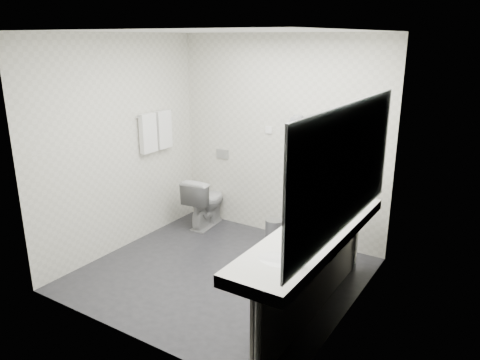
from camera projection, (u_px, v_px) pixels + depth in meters
The scene contains 29 objects.
floor at pixel (221, 274), 4.97m from camera, with size 2.80×2.80×0.00m, color #26252A.
ceiling at pixel (217, 31), 4.22m from camera, with size 2.80×2.80×0.00m, color white.
wall_back at pixel (280, 139), 5.64m from camera, with size 2.80×2.80×0.00m, color silver.
wall_front at pixel (123, 199), 3.55m from camera, with size 2.80×2.80×0.00m, color silver.
wall_left at pixel (120, 145), 5.31m from camera, with size 2.60×2.60×0.00m, color silver.
wall_right at pixel (355, 186), 3.88m from camera, with size 2.60×2.60×0.00m, color silver.
vanity_counter at pixel (313, 235), 3.99m from camera, with size 0.55×2.20×0.10m, color white.
vanity_panel at pixel (313, 280), 4.11m from camera, with size 0.03×2.15×0.75m, color gray.
vanity_post_near at pixel (258, 343), 3.25m from camera, with size 0.06×0.06×0.75m, color silver.
vanity_post_far at pixel (355, 239), 4.93m from camera, with size 0.06×0.06×0.75m, color silver.
mirror at pixel (347, 168), 3.66m from camera, with size 0.02×2.20×1.05m, color #B2BCC6.
basin_near at pixel (278, 261), 3.46m from camera, with size 0.40×0.31×0.05m, color white.
basin_far at pixel (340, 209), 4.50m from camera, with size 0.40×0.31×0.05m, color white.
faucet_near at pixel (302, 257), 3.33m from camera, with size 0.04×0.04×0.15m, color silver.
faucet_far at pixel (360, 204), 4.38m from camera, with size 0.04×0.04×0.15m, color silver.
soap_bottle_a at pixel (316, 220), 4.06m from camera, with size 0.05×0.05×0.10m, color beige.
glass_left at pixel (336, 221), 4.05m from camera, with size 0.05×0.05×0.10m, color silver.
toilet at pixel (205, 201), 6.16m from camera, with size 0.38×0.67×0.68m, color white.
flush_plate at pixel (222, 154), 6.15m from camera, with size 0.18×0.02×0.12m, color #B2B5BA.
pedal_bin at pixel (274, 233), 5.64m from camera, with size 0.22×0.22×0.31m, color #B2B5BA.
bin_lid at pixel (275, 220), 5.59m from camera, with size 0.22×0.22×0.01m, color #B2B5BA.
towel_rail at pixel (154, 113), 5.64m from camera, with size 0.02×0.02×0.62m, color silver.
towel_near at pixel (148, 133), 5.59m from camera, with size 0.07×0.24×0.48m, color white.
towel_far at pixel (164, 129), 5.81m from camera, with size 0.07×0.24×0.48m, color white.
dryer_cradle at pixel (298, 121), 5.42m from camera, with size 0.10×0.04×0.14m, color #98999E.
dryer_barrel at pixel (296, 119), 5.35m from camera, with size 0.08×0.08×0.14m, color #98999E.
dryer_cord at pixel (297, 142), 5.48m from camera, with size 0.02×0.02×0.35m, color black.
switch_plate_a at pixel (269, 130), 5.68m from camera, with size 0.09×0.02×0.09m, color white.
switch_plate_b at pixel (322, 136), 5.32m from camera, with size 0.09×0.02×0.09m, color white.
Camera 1 is at (2.55, -3.64, 2.45)m, focal length 34.41 mm.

